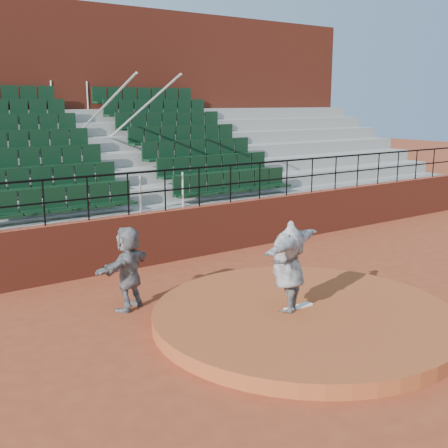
{
  "coord_description": "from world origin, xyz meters",
  "views": [
    {
      "loc": [
        -6.76,
        -6.97,
        3.93
      ],
      "look_at": [
        0.0,
        2.5,
        1.4
      ],
      "focal_mm": 45.0,
      "sensor_mm": 36.0,
      "label": 1
    }
  ],
  "objects": [
    {
      "name": "ground",
      "position": [
        0.0,
        0.0,
        0.0
      ],
      "size": [
        90.0,
        90.0,
        0.0
      ],
      "primitive_type": "plane",
      "color": "brown",
      "rests_on": "ground"
    },
    {
      "name": "pitchers_mound",
      "position": [
        0.0,
        0.0,
        0.12
      ],
      "size": [
        5.5,
        5.5,
        0.25
      ],
      "primitive_type": "cylinder",
      "color": "#A04923",
      "rests_on": "ground"
    },
    {
      "name": "pitching_rubber",
      "position": [
        0.0,
        0.15,
        0.27
      ],
      "size": [
        0.6,
        0.15,
        0.03
      ],
      "primitive_type": "cube",
      "color": "white",
      "rests_on": "pitchers_mound"
    },
    {
      "name": "boundary_wall",
      "position": [
        0.0,
        5.0,
        0.65
      ],
      "size": [
        24.0,
        0.3,
        1.3
      ],
      "primitive_type": "cube",
      "color": "maroon",
      "rests_on": "ground"
    },
    {
      "name": "wall_railing",
      "position": [
        0.0,
        5.0,
        2.03
      ],
      "size": [
        24.04,
        0.05,
        1.03
      ],
      "color": "black",
      "rests_on": "boundary_wall"
    },
    {
      "name": "seating_deck",
      "position": [
        0.0,
        8.64,
        1.45
      ],
      "size": [
        24.0,
        5.97,
        4.63
      ],
      "color": "gray",
      "rests_on": "ground"
    },
    {
      "name": "press_box_facade",
      "position": [
        0.0,
        12.6,
        3.55
      ],
      "size": [
        24.0,
        3.0,
        7.1
      ],
      "primitive_type": "cube",
      "color": "maroon",
      "rests_on": "ground"
    },
    {
      "name": "pitcher",
      "position": [
        -0.28,
        0.14,
        1.08
      ],
      "size": [
        2.1,
        1.34,
        1.67
      ],
      "primitive_type": "imported",
      "rotation": [
        0.0,
        0.0,
        3.56
      ],
      "color": "black",
      "rests_on": "pitchers_mound"
    },
    {
      "name": "fielder",
      "position": [
        -2.25,
        2.52,
        0.82
      ],
      "size": [
        1.56,
        1.14,
        1.63
      ],
      "primitive_type": "imported",
      "rotation": [
        0.0,
        0.0,
        3.63
      ],
      "color": "black",
      "rests_on": "ground"
    }
  ]
}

